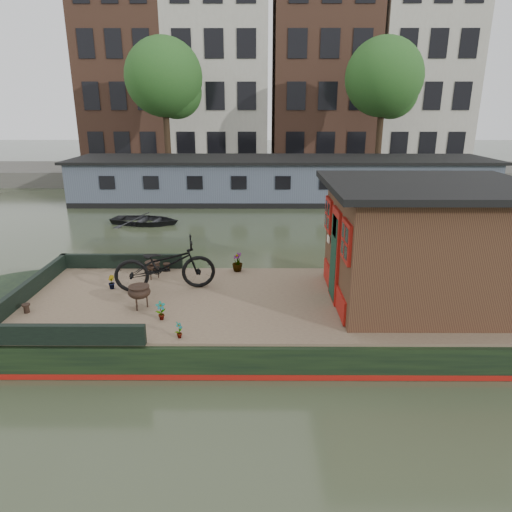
{
  "coord_description": "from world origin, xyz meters",
  "views": [
    {
      "loc": [
        -1.12,
        -8.72,
        4.42
      ],
      "look_at": [
        -1.17,
        0.5,
        1.42
      ],
      "focal_mm": 32.0,
      "sensor_mm": 36.0,
      "label": 1
    }
  ],
  "objects_px": {
    "potted_plant_a": "(161,311)",
    "dinghy": "(145,217)",
    "brazier_rear": "(153,270)",
    "cabin": "(424,242)",
    "bicycle": "(165,265)",
    "brazier_front": "(140,297)"
  },
  "relations": [
    {
      "from": "potted_plant_a",
      "to": "dinghy",
      "type": "xyz_separation_m",
      "value": [
        -2.71,
        10.04,
        -0.55
      ]
    },
    {
      "from": "brazier_rear",
      "to": "dinghy",
      "type": "height_order",
      "value": "brazier_rear"
    },
    {
      "from": "cabin",
      "to": "potted_plant_a",
      "type": "relative_size",
      "value": 11.03
    },
    {
      "from": "bicycle",
      "to": "dinghy",
      "type": "relative_size",
      "value": 0.78
    },
    {
      "from": "cabin",
      "to": "dinghy",
      "type": "bearing_deg",
      "value": 130.87
    },
    {
      "from": "bicycle",
      "to": "potted_plant_a",
      "type": "distance_m",
      "value": 1.57
    },
    {
      "from": "potted_plant_a",
      "to": "brazier_front",
      "type": "distance_m",
      "value": 0.74
    },
    {
      "from": "bicycle",
      "to": "brazier_front",
      "type": "xyz_separation_m",
      "value": [
        -0.33,
        -0.99,
        -0.33
      ]
    },
    {
      "from": "brazier_front",
      "to": "brazier_rear",
      "type": "xyz_separation_m",
      "value": [
        -0.11,
        1.66,
        -0.03
      ]
    },
    {
      "from": "bicycle",
      "to": "dinghy",
      "type": "xyz_separation_m",
      "value": [
        -2.52,
        8.53,
        -0.93
      ]
    },
    {
      "from": "brazier_rear",
      "to": "dinghy",
      "type": "bearing_deg",
      "value": 104.86
    },
    {
      "from": "potted_plant_a",
      "to": "brazier_front",
      "type": "height_order",
      "value": "brazier_front"
    },
    {
      "from": "cabin",
      "to": "bicycle",
      "type": "distance_m",
      "value": 5.38
    },
    {
      "from": "cabin",
      "to": "brazier_front",
      "type": "distance_m",
      "value": 5.75
    },
    {
      "from": "cabin",
      "to": "potted_plant_a",
      "type": "xyz_separation_m",
      "value": [
        -5.12,
        -0.99,
        -1.05
      ]
    },
    {
      "from": "brazier_front",
      "to": "brazier_rear",
      "type": "distance_m",
      "value": 1.67
    },
    {
      "from": "cabin",
      "to": "dinghy",
      "type": "distance_m",
      "value": 12.08
    },
    {
      "from": "dinghy",
      "to": "cabin",
      "type": "bearing_deg",
      "value": -129.27
    },
    {
      "from": "brazier_rear",
      "to": "cabin",
      "type": "bearing_deg",
      "value": -11.83
    },
    {
      "from": "brazier_rear",
      "to": "dinghy",
      "type": "distance_m",
      "value": 8.14
    },
    {
      "from": "bicycle",
      "to": "potted_plant_a",
      "type": "height_order",
      "value": "bicycle"
    },
    {
      "from": "cabin",
      "to": "brazier_rear",
      "type": "distance_m",
      "value": 5.96
    }
  ]
}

